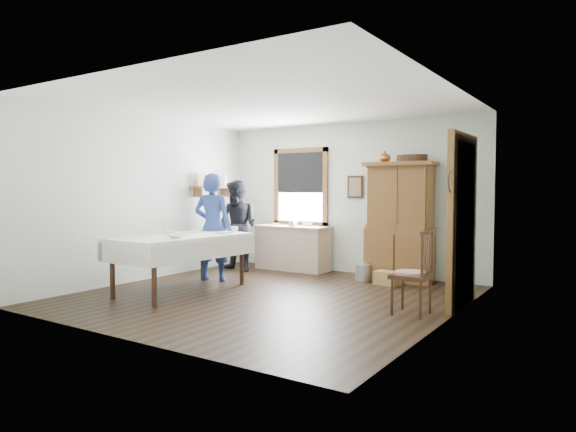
{
  "coord_description": "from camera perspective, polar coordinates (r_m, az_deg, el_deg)",
  "views": [
    {
      "loc": [
        4.16,
        -5.85,
        1.51
      ],
      "look_at": [
        0.13,
        0.3,
        1.12
      ],
      "focal_mm": 32.0,
      "sensor_mm": 36.0,
      "label": 1
    }
  ],
  "objects": [
    {
      "name": "wicker_basket",
      "position": [
        8.3,
        10.97,
        -6.78
      ],
      "size": [
        0.4,
        0.3,
        0.22
      ],
      "primitive_type": "cube",
      "rotation": [
        0.0,
        0.0,
        -0.12
      ],
      "color": "#9E7847",
      "rests_on": "room"
    },
    {
      "name": "framed_picture",
      "position": [
        9.23,
        7.47,
        3.22
      ],
      "size": [
        0.3,
        0.04,
        0.4
      ],
      "primitive_type": "cube",
      "color": "#362013",
      "rests_on": "room"
    },
    {
      "name": "room",
      "position": [
        7.18,
        -2.19,
        1.72
      ],
      "size": [
        5.01,
        5.01,
        2.7
      ],
      "color": "black",
      "rests_on": "ground"
    },
    {
      "name": "spindle_chair",
      "position": [
        6.38,
        13.55,
        -6.07
      ],
      "size": [
        0.48,
        0.48,
        1.03
      ],
      "primitive_type": "cube",
      "rotation": [
        0.0,
        0.0,
        -0.02
      ],
      "color": "#362013",
      "rests_on": "room"
    },
    {
      "name": "figure_dark",
      "position": [
        9.47,
        -5.6,
        -1.46
      ],
      "size": [
        0.77,
        0.61,
        1.55
      ],
      "primitive_type": "imported",
      "rotation": [
        0.0,
        0.0,
        -0.03
      ],
      "color": "black",
      "rests_on": "room"
    },
    {
      "name": "pail",
      "position": [
        8.59,
        8.34,
        -6.23
      ],
      "size": [
        0.33,
        0.33,
        0.27
      ],
      "primitive_type": "cube",
      "rotation": [
        0.0,
        0.0,
        0.34
      ],
      "color": "#A4A7AC",
      "rests_on": "room"
    },
    {
      "name": "counter_bowl",
      "position": [
        9.53,
        2.21,
        -0.93
      ],
      "size": [
        0.22,
        0.22,
        0.06
      ],
      "primitive_type": "imported",
      "rotation": [
        0.0,
        0.0,
        0.21
      ],
      "color": "white",
      "rests_on": "work_counter"
    },
    {
      "name": "china_hutch",
      "position": [
        8.59,
        12.31,
        -0.64
      ],
      "size": [
        1.18,
        0.62,
        1.95
      ],
      "primitive_type": "cube",
      "rotation": [
        0.0,
        0.0,
        0.07
      ],
      "color": "brown",
      "rests_on": "room"
    },
    {
      "name": "dining_table",
      "position": [
        7.76,
        -11.75,
        -5.18
      ],
      "size": [
        1.22,
        2.13,
        0.83
      ],
      "primitive_type": "cube",
      "rotation": [
        0.0,
        0.0,
        -0.06
      ],
      "color": "white",
      "rests_on": "room"
    },
    {
      "name": "table_cup_b",
      "position": [
        7.93,
        -13.35,
        -1.66
      ],
      "size": [
        0.11,
        0.11,
        0.1
      ],
      "primitive_type": "imported",
      "rotation": [
        0.0,
        0.0,
        0.06
      ],
      "color": "white",
      "rests_on": "dining_table"
    },
    {
      "name": "shelf_bowl",
      "position": [
        9.87,
        -8.22,
        3.47
      ],
      "size": [
        0.22,
        0.22,
        0.05
      ],
      "primitive_type": "imported",
      "color": "white",
      "rests_on": "wall_shelf"
    },
    {
      "name": "rug_beater",
      "position": [
        6.39,
        17.73,
        4.74
      ],
      "size": [
        0.01,
        0.27,
        0.27
      ],
      "primitive_type": "torus",
      "rotation": [
        0.0,
        1.57,
        0.0
      ],
      "color": "black",
      "rests_on": "room"
    },
    {
      "name": "doorway",
      "position": [
        6.93,
        18.92,
        -0.04
      ],
      "size": [
        0.09,
        1.14,
        2.22
      ],
      "color": "#4E4337",
      "rests_on": "room"
    },
    {
      "name": "table_cup_a",
      "position": [
        8.23,
        -5.96,
        -1.45
      ],
      "size": [
        0.12,
        0.12,
        0.09
      ],
      "primitive_type": "imported",
      "rotation": [
        0.0,
        0.0,
        0.05
      ],
      "color": "white",
      "rests_on": "dining_table"
    },
    {
      "name": "woman_blue",
      "position": [
        8.52,
        -8.36,
        -1.67
      ],
      "size": [
        0.69,
        0.55,
        1.64
      ],
      "primitive_type": "imported",
      "rotation": [
        0.0,
        0.0,
        3.43
      ],
      "color": "navy",
      "rests_on": "room"
    },
    {
      "name": "work_counter",
      "position": [
        9.61,
        0.52,
        -3.55
      ],
      "size": [
        1.46,
        0.58,
        0.83
      ],
      "primitive_type": "cube",
      "rotation": [
        0.0,
        0.0,
        -0.02
      ],
      "color": "tan",
      "rests_on": "room"
    },
    {
      "name": "wall_shelf",
      "position": [
        9.86,
        -8.27,
        3.33
      ],
      "size": [
        0.24,
        1.0,
        0.44
      ],
      "color": "brown",
      "rests_on": "room"
    },
    {
      "name": "table_bowl",
      "position": [
        7.31,
        -12.3,
        -2.19
      ],
      "size": [
        0.26,
        0.26,
        0.06
      ],
      "primitive_type": "imported",
      "rotation": [
        0.0,
        0.0,
        0.08
      ],
      "color": "white",
      "rests_on": "dining_table"
    },
    {
      "name": "counter_book",
      "position": [
        9.93,
        -1.97,
        -0.88
      ],
      "size": [
        0.27,
        0.27,
        0.02
      ],
      "primitive_type": "imported",
      "rotation": [
        0.0,
        0.0,
        0.68
      ],
      "color": "#7D6A53",
      "rests_on": "work_counter"
    },
    {
      "name": "window",
      "position": [
        9.79,
        1.39,
        3.69
      ],
      "size": [
        1.18,
        0.07,
        1.48
      ],
      "color": "white",
      "rests_on": "room"
    }
  ]
}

